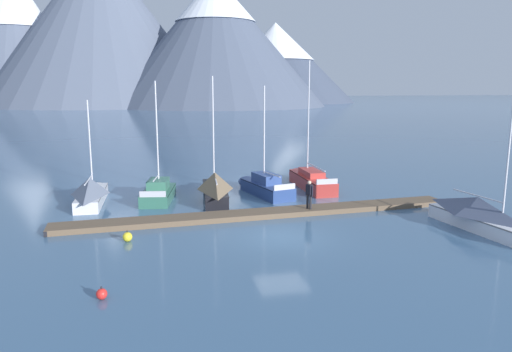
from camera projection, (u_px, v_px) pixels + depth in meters
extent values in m
plane|color=#426689|center=(282.00, 237.00, 24.01)|extent=(700.00, 700.00, 0.00)
cone|color=slate|center=(17.00, 37.00, 192.78)|extent=(59.82, 59.82, 53.51)
cone|color=slate|center=(101.00, 25.00, 192.18)|extent=(95.56, 95.56, 63.24)
cone|color=#4C566B|center=(216.00, 42.00, 182.32)|extent=(83.07, 83.07, 47.96)
cone|color=#424C60|center=(275.00, 63.00, 227.91)|extent=(74.84, 74.84, 36.82)
cone|color=white|center=(275.00, 42.00, 226.11)|extent=(36.96, 36.96, 17.32)
cube|color=brown|center=(263.00, 214.00, 27.82)|extent=(23.41, 3.09, 0.30)
cylinder|color=#38383D|center=(267.00, 217.00, 27.19)|extent=(22.39, 1.65, 0.24)
cylinder|color=#38383D|center=(260.00, 211.00, 28.46)|extent=(22.39, 1.65, 0.24)
cube|color=black|center=(48.00, 230.00, 24.70)|extent=(0.27, 1.71, 0.27)
cube|color=black|center=(436.00, 201.00, 30.95)|extent=(0.27, 1.71, 0.27)
cube|color=silver|center=(92.00, 198.00, 30.88)|extent=(1.52, 5.98, 0.73)
ellipsoid|color=silver|center=(98.00, 187.00, 33.98)|extent=(1.24, 1.34, 0.69)
cube|color=slate|center=(92.00, 193.00, 30.82)|extent=(1.56, 5.86, 0.06)
cylinder|color=silver|center=(90.00, 146.00, 30.89)|extent=(0.10, 0.10, 5.82)
cylinder|color=silver|center=(88.00, 180.00, 29.66)|extent=(0.12, 3.29, 0.08)
pyramid|color=slate|center=(90.00, 186.00, 30.29)|extent=(1.76, 4.79, 1.03)
cube|color=#336B56|center=(158.00, 195.00, 31.55)|extent=(2.49, 4.72, 0.75)
ellipsoid|color=#336B56|center=(164.00, 187.00, 34.07)|extent=(1.79, 2.04, 0.71)
cube|color=#163027|center=(158.00, 190.00, 31.49)|extent=(2.51, 4.64, 0.06)
cylinder|color=silver|center=(157.00, 136.00, 31.21)|extent=(0.10, 0.10, 7.01)
cylinder|color=silver|center=(156.00, 178.00, 30.64)|extent=(0.43, 2.12, 0.08)
cube|color=#3A7560|center=(158.00, 184.00, 31.53)|extent=(1.56, 2.20, 0.66)
cube|color=silver|center=(153.00, 194.00, 29.32)|extent=(1.59, 0.36, 0.36)
cube|color=black|center=(215.00, 194.00, 31.81)|extent=(1.92, 6.15, 0.84)
ellipsoid|color=black|center=(213.00, 183.00, 35.12)|extent=(1.38, 2.20, 0.79)
cube|color=black|center=(215.00, 188.00, 31.74)|extent=(1.95, 6.03, 0.06)
cylinder|color=silver|center=(213.00, 131.00, 31.93)|extent=(0.10, 0.10, 7.22)
cylinder|color=silver|center=(215.00, 178.00, 30.57)|extent=(0.40, 3.85, 0.08)
pyramid|color=#7A664C|center=(215.00, 181.00, 31.19)|extent=(2.07, 4.96, 1.09)
cube|color=navy|center=(267.00, 189.00, 33.11)|extent=(2.89, 5.26, 0.85)
ellipsoid|color=navy|center=(249.00, 182.00, 35.62)|extent=(1.92, 2.34, 0.81)
cube|color=#121D39|center=(267.00, 184.00, 33.04)|extent=(2.90, 5.17, 0.06)
cylinder|color=silver|center=(264.00, 135.00, 32.81)|extent=(0.10, 0.10, 6.60)
cylinder|color=silver|center=(272.00, 174.00, 32.29)|extent=(0.63, 2.20, 0.08)
cube|color=#2F4A8A|center=(266.00, 178.00, 33.09)|extent=(1.72, 2.47, 0.64)
cube|color=silver|center=(284.00, 187.00, 30.88)|extent=(1.52, 0.48, 0.36)
cube|color=#B2332D|center=(312.00, 182.00, 35.29)|extent=(1.66, 6.30, 0.94)
ellipsoid|color=#B2332D|center=(298.00, 174.00, 38.66)|extent=(1.40, 2.04, 0.89)
cube|color=#501614|center=(312.00, 177.00, 35.21)|extent=(1.70, 6.18, 0.06)
cylinder|color=silver|center=(308.00, 118.00, 35.54)|extent=(0.10, 0.10, 8.32)
cylinder|color=silver|center=(316.00, 167.00, 34.33)|extent=(0.09, 3.80, 0.08)
cube|color=#C03A35|center=(312.00, 173.00, 35.32)|extent=(1.16, 2.84, 0.42)
cube|color=silver|center=(327.00, 182.00, 32.22)|extent=(1.48, 0.10, 0.36)
cube|color=white|center=(483.00, 223.00, 25.12)|extent=(2.63, 6.43, 0.76)
cube|color=slate|center=(484.00, 216.00, 25.06)|extent=(2.66, 6.32, 0.06)
cylinder|color=silver|center=(508.00, 153.00, 23.34)|extent=(0.10, 0.10, 6.86)
cylinder|color=silver|center=(477.00, 196.00, 25.39)|extent=(0.52, 3.43, 0.08)
pyramid|color=#4C5670|center=(478.00, 205.00, 25.40)|extent=(2.72, 5.23, 0.89)
cylinder|color=#232328|center=(311.00, 202.00, 28.12)|extent=(0.14, 0.14, 0.86)
cylinder|color=#232328|center=(308.00, 201.00, 28.33)|extent=(0.14, 0.14, 0.86)
cube|color=black|center=(309.00, 190.00, 28.09)|extent=(0.36, 0.44, 0.60)
sphere|color=beige|center=(309.00, 183.00, 28.01)|extent=(0.22, 0.22, 0.22)
cylinder|color=black|center=(312.00, 191.00, 27.91)|extent=(0.09, 0.09, 0.62)
cylinder|color=black|center=(306.00, 190.00, 28.30)|extent=(0.09, 0.09, 0.62)
sphere|color=red|center=(102.00, 294.00, 16.93)|extent=(0.39, 0.39, 0.39)
cylinder|color=#262628|center=(101.00, 288.00, 16.89)|extent=(0.06, 0.06, 0.08)
sphere|color=yellow|center=(127.00, 237.00, 23.24)|extent=(0.46, 0.46, 0.46)
cylinder|color=#262628|center=(127.00, 231.00, 23.19)|extent=(0.06, 0.06, 0.08)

